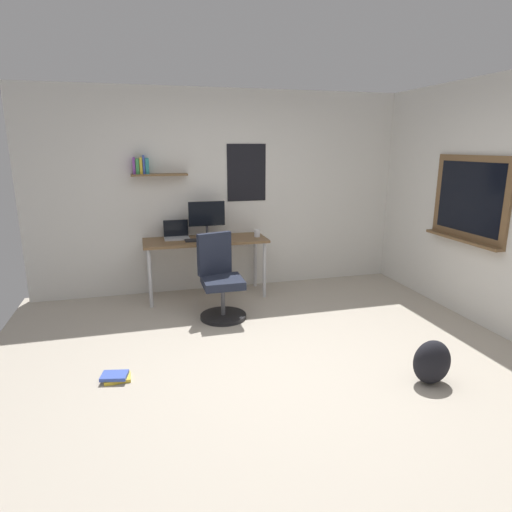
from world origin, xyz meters
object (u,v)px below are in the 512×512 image
(desk, at_px, (206,245))
(coffee_mug, at_px, (257,233))
(laptop, at_px, (176,234))
(computer_mouse, at_px, (222,238))
(monitor_primary, at_px, (207,217))
(keyboard, at_px, (200,240))
(backpack, at_px, (432,362))
(office_chair, at_px, (220,282))
(book_stack_on_floor, at_px, (116,377))

(desk, xyz_separation_m, coffee_mug, (0.67, -0.02, 0.12))
(laptop, height_order, computer_mouse, laptop)
(monitor_primary, distance_m, keyboard, 0.33)
(computer_mouse, bearing_deg, monitor_primary, 134.94)
(keyboard, height_order, computer_mouse, computer_mouse)
(computer_mouse, xyz_separation_m, backpack, (1.25, -2.52, -0.58))
(office_chair, bearing_deg, coffee_mug, 48.49)
(desk, height_order, office_chair, office_chair)
(laptop, bearing_deg, keyboard, -38.39)
(backpack, bearing_deg, coffee_mug, 106.87)
(computer_mouse, height_order, book_stack_on_floor, computer_mouse)
(coffee_mug, bearing_deg, computer_mouse, -173.87)
(desk, xyz_separation_m, keyboard, (-0.08, -0.07, 0.09))
(office_chair, xyz_separation_m, keyboard, (-0.12, 0.65, 0.36))
(desk, xyz_separation_m, computer_mouse, (0.20, -0.07, 0.09))
(desk, height_order, book_stack_on_floor, desk)
(desk, bearing_deg, laptop, 157.85)
(backpack, bearing_deg, laptop, 123.28)
(book_stack_on_floor, bearing_deg, monitor_primary, 61.03)
(computer_mouse, bearing_deg, laptop, 158.78)
(keyboard, xyz_separation_m, computer_mouse, (0.28, 0.00, 0.01))
(office_chair, relative_size, backpack, 2.55)
(monitor_primary, relative_size, keyboard, 1.25)
(monitor_primary, bearing_deg, keyboard, -124.95)
(desk, distance_m, computer_mouse, 0.24)
(keyboard, distance_m, book_stack_on_floor, 2.18)
(desk, xyz_separation_m, book_stack_on_floor, (-1.05, -1.88, -0.65))
(laptop, xyz_separation_m, computer_mouse, (0.55, -0.21, -0.04))
(laptop, distance_m, monitor_primary, 0.44)
(office_chair, bearing_deg, laptop, 114.45)
(laptop, height_order, monitor_primary, monitor_primary)
(desk, distance_m, keyboard, 0.14)
(coffee_mug, bearing_deg, backpack, -73.13)
(desk, distance_m, backpack, 3.01)
(laptop, distance_m, computer_mouse, 0.59)
(coffee_mug, xyz_separation_m, backpack, (0.78, -2.57, -0.61))
(desk, xyz_separation_m, laptop, (-0.35, 0.14, 0.13))
(laptop, relative_size, coffee_mug, 3.37)
(monitor_primary, bearing_deg, coffee_mug, -10.34)
(keyboard, relative_size, book_stack_on_floor, 1.49)
(laptop, relative_size, monitor_primary, 0.67)
(monitor_primary, bearing_deg, office_chair, -89.37)
(computer_mouse, height_order, coffee_mug, coffee_mug)
(laptop, relative_size, keyboard, 0.84)
(computer_mouse, bearing_deg, office_chair, -103.43)
(monitor_primary, bearing_deg, book_stack_on_floor, -118.97)
(monitor_primary, distance_m, computer_mouse, 0.34)
(coffee_mug, height_order, book_stack_on_floor, coffee_mug)
(keyboard, distance_m, computer_mouse, 0.28)
(desk, bearing_deg, office_chair, -86.25)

